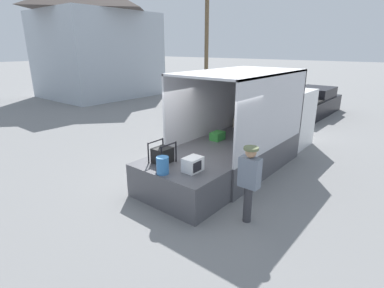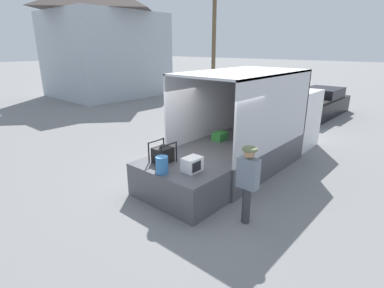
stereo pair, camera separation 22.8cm
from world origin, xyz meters
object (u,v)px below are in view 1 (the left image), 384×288
Objects in this scene: portable_generator at (163,155)px; box_truck at (259,130)px; utility_pole at (207,43)px; pickup_truck_black at (310,104)px; worker_person at (249,177)px; orange_bucket at (163,165)px; microwave at (193,164)px.

box_truck is at bearing -6.75° from portable_generator.
pickup_truck_black is at bearing -95.84° from utility_pole.
box_truck is 4.39m from worker_person.
box_truck is at bearing 24.72° from worker_person.
orange_bucket is 16.15m from utility_pole.
pickup_truck_black is at bearing 6.14° from microwave.
microwave is 1.13× the size of orange_bucket.
microwave is 0.83× the size of portable_generator.
microwave is 0.06× the size of utility_pole.
orange_bucket is (-4.71, -0.01, 0.17)m from box_truck.
pickup_truck_black is (7.78, 0.84, -0.29)m from box_truck.
box_truck is 15.00× the size of orange_bucket.
microwave is 0.70m from orange_bucket.
worker_person is at bearing -84.83° from portable_generator.
box_truck is 1.14× the size of pickup_truck_black.
portable_generator is (-0.04, 0.94, 0.03)m from microwave.
utility_pole reaches higher than orange_bucket.
portable_generator is at bearing 44.41° from orange_bucket.
microwave is 0.27× the size of worker_person.
portable_generator is 0.10× the size of pickup_truck_black.
utility_pole reaches higher than box_truck.
microwave is at bearing -173.86° from pickup_truck_black.
orange_bucket reaches higher than microwave.
box_truck is 10.96× the size of portable_generator.
portable_generator is at bearing 173.25° from box_truck.
microwave is 0.09× the size of pickup_truck_black.
pickup_truck_black is at bearing 12.80° from worker_person.
orange_bucket is at bearing -179.93° from box_truck.
utility_pole is (12.79, 8.23, 2.81)m from portable_generator.
orange_bucket is 0.05× the size of utility_pole.
box_truck is at bearing 6.12° from microwave.
utility_pole reaches higher than microwave.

